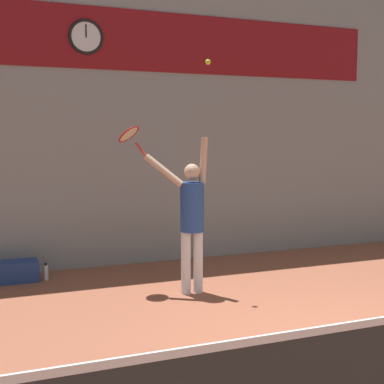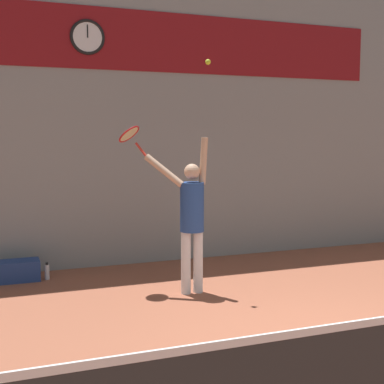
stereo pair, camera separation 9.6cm
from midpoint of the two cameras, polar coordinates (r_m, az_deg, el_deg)
The scene contains 9 objects.
ground_plane at distance 5.45m, azimuth 19.72°, elevation -17.18°, with size 18.00×18.00×0.00m, color #9E563D.
back_wall at distance 9.17m, azimuth 0.45°, elevation 8.39°, with size 18.00×0.10×5.00m.
sponsor_banner at distance 9.23m, azimuth 0.60°, elevation 15.48°, with size 6.69×0.02×0.96m.
scoreboard_clock at distance 8.74m, azimuth -10.77°, elevation 15.93°, with size 0.54×0.05×0.54m.
tennis_player at distance 7.13m, azimuth 0.31°, elevation -2.40°, with size 0.82×0.53×2.10m.
tennis_racket at distance 7.30m, azimuth -6.25°, elevation 6.02°, with size 0.42×0.43×0.43m.
tennis_ball at distance 7.13m, azimuth 2.11°, elevation 13.69°, with size 0.07×0.07×0.07m.
water_bottle at distance 8.26m, azimuth -14.88°, elevation -8.22°, with size 0.07×0.07×0.26m.
equipment_bag at distance 8.29m, azimuth -18.21°, elevation -8.02°, with size 0.75×0.35×0.30m.
Camera 2 is at (-3.26, -3.80, 2.11)m, focal length 50.00 mm.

